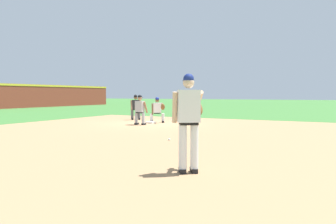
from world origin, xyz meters
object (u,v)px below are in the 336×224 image
at_px(baseball, 169,139).
at_px(pitcher, 189,117).
at_px(first_baseman, 158,109).
at_px(umpire, 136,106).
at_px(baserunner, 140,109).
at_px(first_base_bag, 150,122).

height_order(baseball, pitcher, pitcher).
bearing_deg(baseball, pitcher, -147.75).
height_order(first_baseman, umpire, umpire).
bearing_deg(baserunner, pitcher, -142.20).
height_order(pitcher, first_baseman, pitcher).
xyz_separation_m(first_base_bag, baseball, (-5.07, -3.69, -0.01)).
xyz_separation_m(baseball, first_baseman, (5.53, 3.53, 0.69)).
bearing_deg(first_base_bag, baserunner, 178.63).
height_order(pitcher, umpire, pitcher).
height_order(pitcher, baserunner, pitcher).
bearing_deg(first_base_bag, umpire, 50.32).
distance_m(pitcher, first_baseman, 10.89).
bearing_deg(umpire, baseball, -139.82).
relative_size(first_base_bag, umpire, 0.26).
bearing_deg(baseball, first_baseman, 32.57).
bearing_deg(baserunner, umpire, 36.82).
relative_size(baseball, baserunner, 0.05).
bearing_deg(umpire, first_base_bag, -129.68).
bearing_deg(first_base_bag, pitcher, -145.48).
xyz_separation_m(baserunner, umpire, (2.58, 1.93, 0.00)).
distance_m(first_base_bag, baserunner, 1.22).
xyz_separation_m(pitcher, first_baseman, (9.19, 5.84, -0.33)).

